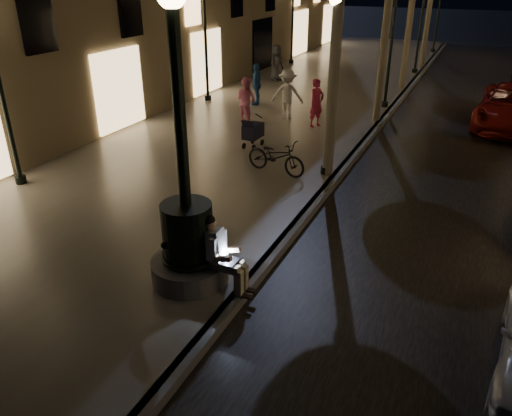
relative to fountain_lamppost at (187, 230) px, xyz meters
The scene contains 19 objects.
ground 13.09m from the fountain_lamppost, 85.60° to the left, with size 120.00×120.00×0.00m, color black.
cobble_lane 13.65m from the fountain_lamppost, 72.90° to the left, with size 6.00×45.00×0.02m, color black.
promenade 13.39m from the fountain_lamppost, 102.99° to the left, with size 8.00×45.00×0.20m, color slate.
curb_strip 13.09m from the fountain_lamppost, 85.60° to the left, with size 0.25×45.00×0.20m, color #59595B.
fountain_lamppost is the anchor object (origin of this frame).
seated_man_laptop 0.67m from the fountain_lamppost, ahead, with size 1.02×0.35×1.39m.
lamp_curb_a 6.37m from the fountain_lamppost, 83.35° to the left, with size 0.36×0.36×4.81m.
lamp_curb_b 14.16m from the fountain_lamppost, 87.14° to the left, with size 0.36×0.36×4.81m.
lamp_curb_c 22.10m from the fountain_lamppost, 88.18° to the left, with size 0.36×0.36×4.81m.
lamp_curb_d 30.08m from the fountain_lamppost, 88.66° to the left, with size 0.36×0.36×4.81m.
lamp_left_b 13.75m from the fountain_lamppost, 118.07° to the left, with size 0.36×0.36×4.81m.
lamp_left_c 23.00m from the fountain_lamppost, 106.22° to the left, with size 0.36×0.36×4.81m.
stroller 7.47m from the fountain_lamppost, 105.98° to the left, with size 0.47×1.03×1.04m.
pedestrian_red 10.23m from the fountain_lamppost, 95.51° to the left, with size 0.61×0.40×1.67m, color #D32A53.
pedestrian_pink 10.10m from the fountain_lamppost, 109.66° to the left, with size 0.81×0.63×1.67m, color pink.
pedestrian_white 10.97m from the fountain_lamppost, 102.07° to the left, with size 1.17×0.67×1.81m, color silver.
pedestrian_blue 12.88m from the fountain_lamppost, 109.01° to the left, with size 0.97×0.41×1.66m, color #295998.
pedestrian_dark 17.79m from the fountain_lamppost, 107.39° to the left, with size 0.84×0.55×1.73m, color #333438.
bicycle 5.51m from the fountain_lamppost, 95.90° to the left, with size 0.63×1.81×0.95m, color black.
Camera 1 is at (3.26, -4.47, 5.34)m, focal length 35.00 mm.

